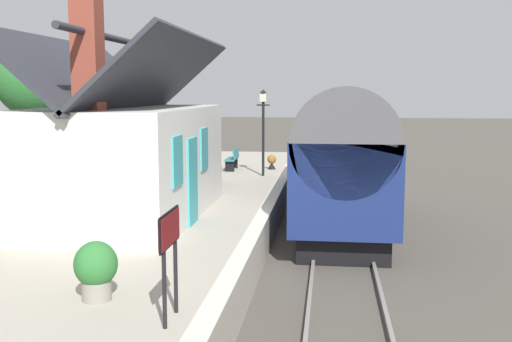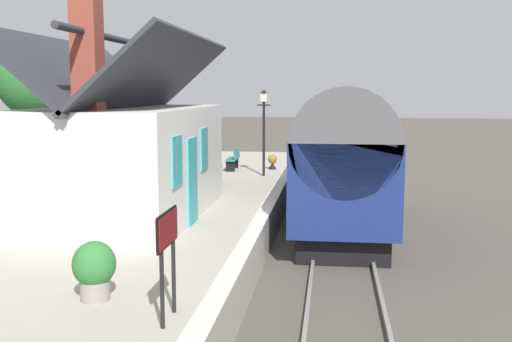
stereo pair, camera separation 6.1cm
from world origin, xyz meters
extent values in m
plane|color=#4C473F|center=(0.00, 0.00, 0.00)|extent=(160.00, 160.00, 0.00)
cube|color=#A39B8C|center=(0.00, 3.88, 0.50)|extent=(32.00, 5.76, 1.00)
cube|color=beige|center=(0.00, 1.18, 1.00)|extent=(32.00, 0.36, 0.02)
cube|color=gray|center=(0.00, -1.62, 0.07)|extent=(52.00, 0.08, 0.14)
cube|color=gray|center=(0.00, -0.18, 0.07)|extent=(52.00, 0.08, 0.14)
cube|color=black|center=(2.75, -0.90, 0.35)|extent=(7.99, 2.29, 0.70)
cube|color=navy|center=(2.75, -0.90, 1.85)|extent=(8.68, 2.70, 2.30)
cylinder|color=#515154|center=(2.75, -0.90, 3.00)|extent=(8.68, 2.65, 2.65)
cube|color=black|center=(2.75, 0.47, 2.14)|extent=(7.38, 0.03, 0.80)
cylinder|color=black|center=(5.35, -0.90, 0.35)|extent=(0.70, 2.16, 0.70)
cylinder|color=black|center=(0.14, -0.90, 0.35)|extent=(0.70, 2.16, 0.70)
cube|color=black|center=(7.11, -0.90, 2.25)|extent=(0.04, 2.16, 0.90)
cylinder|color=#F2EDCC|center=(7.13, -0.90, 1.27)|extent=(0.06, 0.24, 0.24)
cube|color=red|center=(7.17, -0.90, 0.82)|extent=(0.16, 2.56, 0.24)
cube|color=silver|center=(-0.78, 4.65, 2.39)|extent=(6.82, 3.74, 2.80)
cube|color=#2D3038|center=(-0.78, 3.71, 4.62)|extent=(7.32, 2.12, 1.90)
cube|color=#2D3038|center=(-0.78, 5.58, 4.62)|extent=(7.32, 2.12, 1.90)
cylinder|color=#2D3038|center=(-0.78, 4.65, 5.45)|extent=(7.32, 0.16, 0.16)
cube|color=brown|center=(-2.93, 4.65, 5.09)|extent=(0.56, 0.56, 2.60)
cube|color=teal|center=(-1.41, 2.76, 2.05)|extent=(0.90, 0.06, 2.10)
cube|color=teal|center=(-2.81, 2.76, 2.70)|extent=(0.80, 0.05, 1.10)
cube|color=teal|center=(-0.01, 2.76, 2.70)|extent=(0.80, 0.05, 1.10)
cube|color=#26727F|center=(4.65, 3.51, 1.45)|extent=(1.42, 0.46, 0.06)
cube|color=#26727F|center=(4.64, 3.33, 1.68)|extent=(1.40, 0.16, 0.40)
cube|color=black|center=(4.09, 3.53, 1.22)|extent=(0.08, 0.36, 0.44)
cube|color=black|center=(5.21, 3.49, 1.22)|extent=(0.08, 0.36, 0.44)
cube|color=#26727F|center=(8.62, 3.45, 1.45)|extent=(1.41, 0.44, 0.06)
cube|color=#26727F|center=(8.62, 3.27, 1.68)|extent=(1.40, 0.14, 0.40)
cube|color=black|center=(8.06, 3.44, 1.22)|extent=(0.07, 0.36, 0.44)
cube|color=black|center=(9.18, 3.47, 1.22)|extent=(0.07, 0.36, 0.44)
cube|color=black|center=(8.81, 5.59, 1.16)|extent=(0.93, 0.32, 0.33)
ellipsoid|color=olive|center=(8.81, 5.59, 1.44)|extent=(0.84, 0.29, 0.29)
cone|color=black|center=(9.03, 1.84, 1.14)|extent=(0.34, 0.34, 0.28)
cylinder|color=black|center=(9.03, 1.84, 1.03)|extent=(0.19, 0.19, 0.06)
ellipsoid|color=olive|center=(9.03, 1.84, 1.41)|extent=(0.37, 0.37, 0.38)
cone|color=#E14D66|center=(9.03, 1.84, 1.54)|extent=(0.08, 0.08, 0.15)
cylinder|color=gray|center=(11.11, 5.05, 1.15)|extent=(0.46, 0.46, 0.31)
ellipsoid|color=olive|center=(11.11, 5.05, 1.50)|extent=(0.57, 0.57, 0.53)
cone|color=teal|center=(8.43, 4.25, 1.18)|extent=(0.46, 0.46, 0.38)
cylinder|color=teal|center=(8.43, 4.25, 1.03)|extent=(0.25, 0.25, 0.06)
ellipsoid|color=#3D8438|center=(8.43, 4.25, 1.60)|extent=(0.64, 0.64, 0.76)
cylinder|color=gray|center=(-6.86, 3.02, 1.16)|extent=(0.46, 0.46, 0.34)
ellipsoid|color=#2D7233|center=(-6.86, 3.02, 1.57)|extent=(0.67, 0.67, 0.72)
cone|color=#C13154|center=(-6.86, 3.02, 1.80)|extent=(0.11, 0.11, 0.27)
cylinder|color=black|center=(7.04, 1.97, 2.41)|extent=(0.10, 0.10, 2.83)
cylinder|color=black|center=(7.04, 1.97, 3.68)|extent=(0.05, 0.50, 0.05)
cube|color=beige|center=(7.04, 1.97, 3.97)|extent=(0.24, 0.24, 0.32)
cone|color=black|center=(7.04, 1.97, 4.19)|extent=(0.32, 0.32, 0.14)
cylinder|color=black|center=(-7.82, 1.66, 1.55)|extent=(0.06, 0.06, 1.10)
cylinder|color=black|center=(-7.22, 1.66, 1.55)|extent=(0.06, 0.06, 1.10)
cube|color=maroon|center=(-7.52, 1.66, 2.32)|extent=(0.90, 0.06, 0.44)
cube|color=black|center=(-7.52, 1.66, 2.32)|extent=(0.96, 0.03, 0.50)
cylinder|color=#4C3828|center=(12.99, 14.08, 1.73)|extent=(0.42, 0.42, 3.46)
ellipsoid|color=#2D7233|center=(12.99, 14.08, 4.87)|extent=(3.60, 3.91, 4.01)
camera|label=1|loc=(-15.44, -0.53, 4.22)|focal=42.12mm
camera|label=2|loc=(-15.44, -0.59, 4.22)|focal=42.12mm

